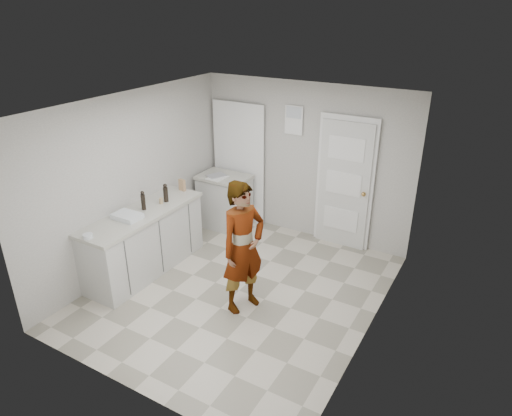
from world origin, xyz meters
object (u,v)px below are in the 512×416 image
Objects in this scene: person at (243,248)px; cake_mix_box at (182,185)px; oil_cruet_a at (166,193)px; oil_cruet_b at (143,201)px; spice_jar at (161,201)px; egg_bowl at (88,236)px; baking_dish at (127,216)px.

person is 1.92m from cake_mix_box.
person is at bearing -16.90° from oil_cruet_a.
person reaches higher than oil_cruet_a.
person is at bearing -3.90° from oil_cruet_b.
egg_bowl is (-0.09, -1.25, -0.02)m from spice_jar.
oil_cruet_b reaches higher than oil_cruet_a.
person is 6.15× the size of oil_cruet_a.
spice_jar is 0.13m from oil_cruet_a.
cake_mix_box is at bearing 88.62° from oil_cruet_b.
egg_bowl is at bearing 136.59° from person.
person is 1.91m from egg_bowl.
spice_jar is 0.68× the size of egg_bowl.
egg_bowl is at bearing -94.10° from spice_jar.
person reaches higher than spice_jar.
spice_jar reaches higher than baking_dish.
oil_cruet_b is 0.34m from baking_dish.
oil_cruet_a is at bearing 81.86° from spice_jar.
cake_mix_box is 1.44× the size of egg_bowl.
cake_mix_box is 1.16m from baking_dish.
cake_mix_box is 0.64× the size of oil_cruet_b.
egg_bowl is at bearing -91.86° from baking_dish.
oil_cruet_a is (-1.60, 0.49, 0.21)m from person.
oil_cruet_b is at bearing 88.99° from egg_bowl.
egg_bowl is (-0.04, -1.80, -0.07)m from cake_mix_box.
person reaches higher than egg_bowl.
egg_bowl is at bearing -91.01° from oil_cruet_b.
spice_jar is 0.30× the size of oil_cruet_b.
baking_dish is (-0.08, -0.70, -0.10)m from oil_cruet_a.
person is 6.09× the size of oil_cruet_b.
oil_cruet_b is 2.26× the size of egg_bowl.
oil_cruet_b is (-0.02, -0.83, 0.04)m from cake_mix_box.
oil_cruet_a is 0.71m from baking_dish.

